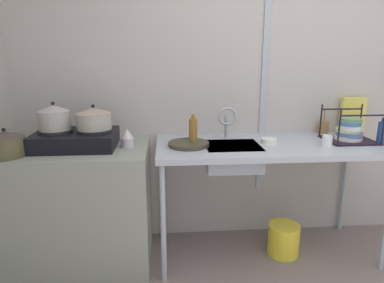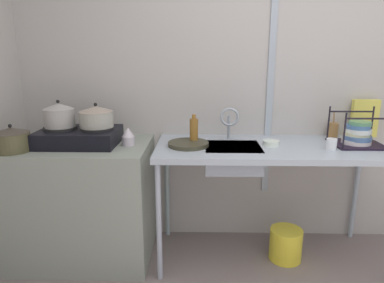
# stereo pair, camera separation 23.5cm
# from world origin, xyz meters

# --- Properties ---
(wall_back) EXTENTS (5.07, 0.10, 2.62)m
(wall_back) POSITION_xyz_m (0.00, 1.76, 1.31)
(wall_back) COLOR #B3AEA9
(wall_back) RESTS_ON ground
(wall_metal_strip) EXTENTS (0.05, 0.01, 2.10)m
(wall_metal_strip) POSITION_xyz_m (-0.19, 1.70, 1.44)
(wall_metal_strip) COLOR #A0ACB9
(counter_concrete) EXTENTS (1.01, 0.67, 0.87)m
(counter_concrete) POSITION_xyz_m (-1.61, 1.38, 0.44)
(counter_concrete) COLOR gray
(counter_concrete) RESTS_ON ground
(counter_sink) EXTENTS (1.63, 0.67, 0.87)m
(counter_sink) POSITION_xyz_m (-0.23, 1.38, 0.81)
(counter_sink) COLOR #A0ACB9
(counter_sink) RESTS_ON ground
(stove) EXTENTS (0.54, 0.40, 0.13)m
(stove) POSITION_xyz_m (-1.59, 1.38, 0.93)
(stove) COLOR black
(stove) RESTS_ON counter_concrete
(pot_on_left_burner) EXTENTS (0.21, 0.21, 0.19)m
(pot_on_left_burner) POSITION_xyz_m (-1.72, 1.38, 1.08)
(pot_on_left_burner) COLOR #A19F99
(pot_on_left_burner) RESTS_ON stove
(pot_on_right_burner) EXTENTS (0.24, 0.24, 0.17)m
(pot_on_right_burner) POSITION_xyz_m (-1.46, 1.38, 1.07)
(pot_on_right_burner) COLOR #9E9D90
(pot_on_right_burner) RESTS_ON stove
(pot_beside_stove) EXTENTS (0.23, 0.23, 0.19)m
(pot_beside_stove) POSITION_xyz_m (-1.97, 1.19, 0.95)
(pot_beside_stove) COLOR #4A482D
(pot_beside_stove) RESTS_ON counter_concrete
(percolator) EXTENTS (0.09, 0.09, 0.13)m
(percolator) POSITION_xyz_m (-1.24, 1.37, 0.93)
(percolator) COLOR silver
(percolator) RESTS_ON counter_concrete
(sink_basin) EXTENTS (0.39, 0.35, 0.16)m
(sink_basin) POSITION_xyz_m (-0.50, 1.35, 0.79)
(sink_basin) COLOR #A0ACB9
(sink_basin) RESTS_ON counter_sink
(faucet) EXTENTS (0.14, 0.08, 0.25)m
(faucet) POSITION_xyz_m (-0.52, 1.51, 1.04)
(faucet) COLOR #A0ACB9
(faucet) RESTS_ON counter_sink
(frying_pan) EXTENTS (0.29, 0.29, 0.03)m
(frying_pan) POSITION_xyz_m (-0.82, 1.35, 0.88)
(frying_pan) COLOR #393727
(frying_pan) RESTS_ON counter_sink
(dish_rack) EXTENTS (0.34, 0.31, 0.25)m
(dish_rack) POSITION_xyz_m (0.38, 1.40, 0.94)
(dish_rack) COLOR black
(dish_rack) RESTS_ON counter_sink
(cup_by_rack) EXTENTS (0.07, 0.07, 0.08)m
(cup_by_rack) POSITION_xyz_m (0.15, 1.27, 0.91)
(cup_by_rack) COLOR white
(cup_by_rack) RESTS_ON counter_sink
(small_bowl_on_drainboard) EXTENTS (0.12, 0.12, 0.04)m
(small_bowl_on_drainboard) POSITION_xyz_m (-0.23, 1.38, 0.89)
(small_bowl_on_drainboard) COLOR white
(small_bowl_on_drainboard) RESTS_ON counter_sink
(bottle_by_sink) EXTENTS (0.06, 0.06, 0.21)m
(bottle_by_sink) POSITION_xyz_m (-0.78, 1.43, 0.96)
(bottle_by_sink) COLOR #906025
(bottle_by_sink) RESTS_ON counter_sink
(cereal_box) EXTENTS (0.20, 0.05, 0.29)m
(cereal_box) POSITION_xyz_m (0.54, 1.67, 1.02)
(cereal_box) COLOR #E2D653
(cereal_box) RESTS_ON counter_sink
(utensil_jar) EXTENTS (0.08, 0.08, 0.19)m
(utensil_jar) POSITION_xyz_m (0.30, 1.65, 0.93)
(utensil_jar) COLOR #A07340
(utensil_jar) RESTS_ON counter_sink
(bucket_on_floor) EXTENTS (0.24, 0.24, 0.24)m
(bucket_on_floor) POSITION_xyz_m (-0.09, 1.33, 0.12)
(bucket_on_floor) COLOR yellow
(bucket_on_floor) RESTS_ON ground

